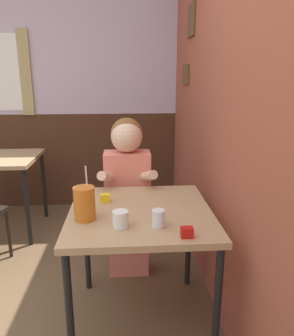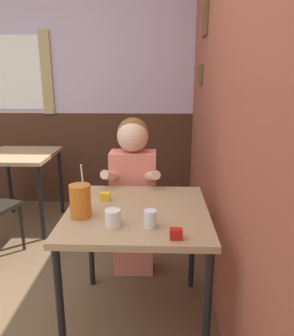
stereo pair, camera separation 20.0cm
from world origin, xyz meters
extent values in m
cube|color=#9E4C38|center=(1.46, 1.22, 1.35)|extent=(0.06, 4.44, 2.70)
cube|color=brown|center=(1.42, 1.62, 1.97)|extent=(0.02, 0.27, 0.27)
cube|color=brown|center=(1.42, 1.81, 1.53)|extent=(0.02, 0.27, 0.18)
cube|color=silver|center=(0.00, 2.47, 1.90)|extent=(5.86, 0.06, 1.60)
cube|color=#472819|center=(0.00, 2.47, 0.55)|extent=(5.86, 0.06, 1.10)
cube|color=white|center=(-0.61, 2.44, 1.55)|extent=(0.65, 0.01, 0.81)
cube|color=tan|center=(-0.22, 2.42, 1.55)|extent=(0.12, 0.02, 0.91)
cube|color=tan|center=(0.92, 0.40, 0.75)|extent=(0.82, 0.84, 0.04)
cylinder|color=black|center=(0.55, 0.02, 0.37)|extent=(0.04, 0.04, 0.73)
cylinder|color=black|center=(1.29, 0.02, 0.37)|extent=(0.04, 0.04, 0.73)
cylinder|color=black|center=(0.55, 0.78, 0.37)|extent=(0.04, 0.04, 0.73)
cylinder|color=black|center=(1.29, 0.78, 0.37)|extent=(0.04, 0.04, 0.73)
cube|color=tan|center=(-0.35, 1.78, 0.75)|extent=(0.67, 0.72, 0.04)
cylinder|color=black|center=(-0.05, 1.47, 0.37)|extent=(0.04, 0.04, 0.73)
cylinder|color=black|center=(-0.64, 2.10, 0.37)|extent=(0.04, 0.04, 0.73)
cylinder|color=black|center=(-0.05, 2.10, 0.37)|extent=(0.04, 0.04, 0.73)
cylinder|color=black|center=(-0.17, 1.26, 0.22)|extent=(0.03, 0.03, 0.43)
cube|color=#EA7F6B|center=(0.85, 0.99, 0.23)|extent=(0.31, 0.20, 0.47)
cube|color=#EA7F6B|center=(0.85, 0.99, 0.73)|extent=(0.34, 0.20, 0.51)
sphere|color=brown|center=(0.85, 1.01, 1.11)|extent=(0.23, 0.23, 0.23)
sphere|color=beige|center=(0.85, 0.99, 1.10)|extent=(0.23, 0.23, 0.23)
cylinder|color=beige|center=(0.72, 0.85, 0.84)|extent=(0.14, 0.27, 0.15)
cylinder|color=beige|center=(0.99, 0.85, 0.84)|extent=(0.14, 0.27, 0.15)
cylinder|color=#C6661E|center=(0.62, 0.30, 0.86)|extent=(0.12, 0.12, 0.18)
cylinder|color=white|center=(0.64, 0.30, 1.00)|extent=(0.01, 0.04, 0.14)
cylinder|color=silver|center=(1.00, 0.18, 0.82)|extent=(0.07, 0.07, 0.09)
cylinder|color=silver|center=(0.81, 0.19, 0.81)|extent=(0.08, 0.08, 0.09)
cube|color=#B7140F|center=(1.13, 0.06, 0.80)|extent=(0.06, 0.04, 0.05)
cube|color=yellow|center=(0.71, 0.54, 0.80)|extent=(0.06, 0.04, 0.05)
camera|label=1|loc=(0.84, -1.35, 1.52)|focal=35.00mm
camera|label=2|loc=(1.04, -1.35, 1.52)|focal=35.00mm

